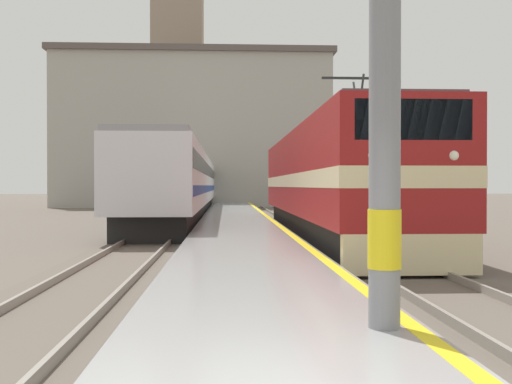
# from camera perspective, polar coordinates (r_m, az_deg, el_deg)

# --- Properties ---
(ground_plane) EXTENTS (200.00, 200.00, 0.00)m
(ground_plane) POSITION_cam_1_polar(r_m,az_deg,el_deg) (33.81, -2.04, -2.51)
(ground_plane) COLOR #60564C
(platform) EXTENTS (3.17, 140.00, 0.41)m
(platform) POSITION_cam_1_polar(r_m,az_deg,el_deg) (28.80, -1.90, -2.66)
(platform) COLOR #999999
(platform) RESTS_ON ground
(rail_track_near) EXTENTS (2.84, 140.00, 0.16)m
(rail_track_near) POSITION_cam_1_polar(r_m,az_deg,el_deg) (29.04, 4.35, -2.97)
(rail_track_near) COLOR #60564C
(rail_track_near) RESTS_ON ground
(rail_track_far) EXTENTS (2.83, 140.00, 0.16)m
(rail_track_far) POSITION_cam_1_polar(r_m,az_deg,el_deg) (28.92, -7.76, -2.99)
(rail_track_far) COLOR #60564C
(rail_track_far) RESTS_ON ground
(locomotive_train) EXTENTS (2.92, 19.62, 4.83)m
(locomotive_train) POSITION_cam_1_polar(r_m,az_deg,el_deg) (21.46, 6.90, 0.95)
(locomotive_train) COLOR black
(locomotive_train) RESTS_ON ground
(passenger_train) EXTENTS (2.92, 38.40, 3.68)m
(passenger_train) POSITION_cam_1_polar(r_m,az_deg,el_deg) (37.25, -6.65, 0.84)
(passenger_train) COLOR black
(passenger_train) RESTS_ON ground
(clock_tower) EXTENTS (6.16, 6.16, 30.70)m
(clock_tower) POSITION_cam_1_polar(r_m,az_deg,el_deg) (61.97, -7.44, 14.15)
(clock_tower) COLOR gray
(clock_tower) RESTS_ON ground
(station_building) EXTENTS (24.19, 7.11, 13.52)m
(station_building) POSITION_cam_1_polar(r_m,az_deg,el_deg) (53.29, -5.94, 5.93)
(station_building) COLOR #A8A399
(station_building) RESTS_ON ground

